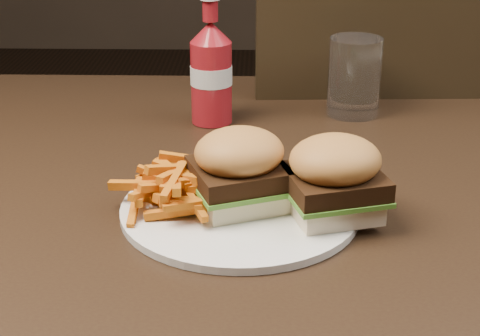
{
  "coord_description": "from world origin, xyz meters",
  "views": [
    {
      "loc": [
        0.01,
        -0.85,
        1.12
      ],
      "look_at": [
        -0.01,
        -0.12,
        0.8
      ],
      "focal_mm": 55.0,
      "sensor_mm": 36.0,
      "label": 1
    }
  ],
  "objects_px": {
    "dining_table": "(251,181)",
    "plate": "(240,209)",
    "ketchup_bottle": "(211,83)",
    "chair_far": "(356,213)",
    "tumbler": "(354,79)"
  },
  "relations": [
    {
      "from": "plate",
      "to": "ketchup_bottle",
      "type": "distance_m",
      "value": 0.3
    },
    {
      "from": "dining_table",
      "to": "ketchup_bottle",
      "type": "bearing_deg",
      "value": 109.8
    },
    {
      "from": "dining_table",
      "to": "chair_far",
      "type": "distance_m",
      "value": 0.62
    },
    {
      "from": "plate",
      "to": "tumbler",
      "type": "relative_size",
      "value": 2.15
    },
    {
      "from": "dining_table",
      "to": "plate",
      "type": "height_order",
      "value": "plate"
    },
    {
      "from": "chair_far",
      "to": "ketchup_bottle",
      "type": "relative_size",
      "value": 3.88
    },
    {
      "from": "dining_table",
      "to": "chair_far",
      "type": "bearing_deg",
      "value": 66.89
    },
    {
      "from": "ketchup_bottle",
      "to": "tumbler",
      "type": "bearing_deg",
      "value": 11.36
    },
    {
      "from": "plate",
      "to": "ketchup_bottle",
      "type": "xyz_separation_m",
      "value": [
        -0.05,
        0.29,
        0.06
      ]
    },
    {
      "from": "dining_table",
      "to": "plate",
      "type": "relative_size",
      "value": 4.58
    },
    {
      "from": "plate",
      "to": "dining_table",
      "type": "bearing_deg",
      "value": 85.02
    },
    {
      "from": "tumbler",
      "to": "chair_far",
      "type": "bearing_deg",
      "value": 77.96
    },
    {
      "from": "dining_table",
      "to": "ketchup_bottle",
      "type": "distance_m",
      "value": 0.19
    },
    {
      "from": "dining_table",
      "to": "ketchup_bottle",
      "type": "xyz_separation_m",
      "value": [
        -0.06,
        0.16,
        0.08
      ]
    },
    {
      "from": "chair_far",
      "to": "ketchup_bottle",
      "type": "distance_m",
      "value": 0.58
    }
  ]
}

